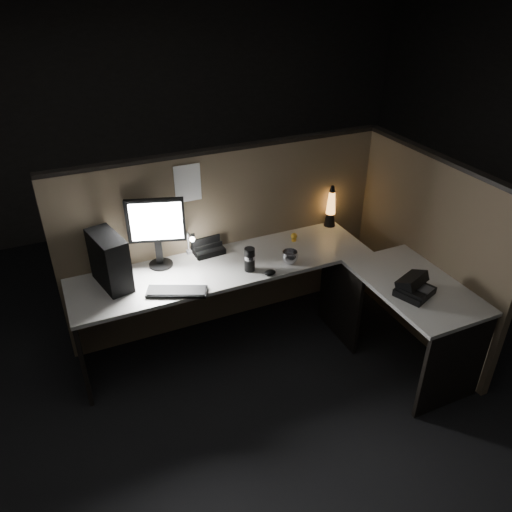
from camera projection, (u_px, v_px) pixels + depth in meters
name	position (u px, v px, depth m)	size (l,w,h in m)	color
floor	(275.00, 382.00, 3.72)	(6.00, 6.00, 0.00)	black
room_shell	(281.00, 179.00, 2.89)	(6.00, 6.00, 6.00)	silver
partition_back	(227.00, 240.00, 4.07)	(2.66, 0.06, 1.50)	brown
partition_right	(425.00, 253.00, 3.88)	(0.06, 1.66, 1.50)	brown
desk	(283.00, 295.00, 3.69)	(2.60, 1.60, 0.73)	#A6A49D
pc_tower	(110.00, 260.00, 3.45)	(0.17, 0.37, 0.39)	black
monitor	(156.00, 226.00, 3.61)	(0.41, 0.18, 0.54)	black
keyboard	(177.00, 292.00, 3.45)	(0.42, 0.14, 0.02)	black
mouse	(270.00, 273.00, 3.64)	(0.09, 0.06, 0.04)	black
clip_lamp	(190.00, 243.00, 3.81)	(0.04, 0.16, 0.20)	silver
organizer	(207.00, 247.00, 3.93)	(0.25, 0.22, 0.18)	black
lava_lamp	(331.00, 209.00, 4.25)	(0.10, 0.10, 0.37)	black
travel_mug	(250.00, 259.00, 3.66)	(0.08, 0.08, 0.18)	black
steel_mug	(290.00, 257.00, 3.77)	(0.12, 0.12, 0.10)	#B1B0B7
figurine	(294.00, 236.00, 4.07)	(0.05, 0.05, 0.05)	yellow
pinned_paper	(188.00, 183.00, 3.65)	(0.20, 0.00, 0.29)	white
desk_phone	(413.00, 287.00, 3.42)	(0.30, 0.29, 0.14)	black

